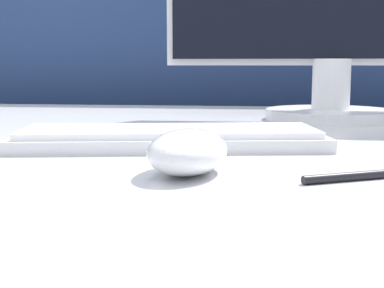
# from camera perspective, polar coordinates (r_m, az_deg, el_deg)

# --- Properties ---
(partition_panel) EXTENTS (5.00, 0.03, 1.08)m
(partition_panel) POSITION_cam_1_polar(r_m,az_deg,el_deg) (1.49, 2.70, -2.82)
(partition_panel) COLOR navy
(partition_panel) RESTS_ON ground_plane
(computer_mouse_near) EXTENTS (0.09, 0.12, 0.04)m
(computer_mouse_near) POSITION_cam_1_polar(r_m,az_deg,el_deg) (0.50, -0.46, -0.80)
(computer_mouse_near) COLOR white
(computer_mouse_near) RESTS_ON desk
(keyboard) EXTENTS (0.40, 0.19, 0.02)m
(keyboard) POSITION_cam_1_polar(r_m,az_deg,el_deg) (0.66, -2.43, 0.66)
(keyboard) COLOR silver
(keyboard) RESTS_ON desk
(pen) EXTENTS (0.13, 0.07, 0.01)m
(pen) POSITION_cam_1_polar(r_m,az_deg,el_deg) (0.50, 18.69, -3.13)
(pen) COLOR black
(pen) RESTS_ON desk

